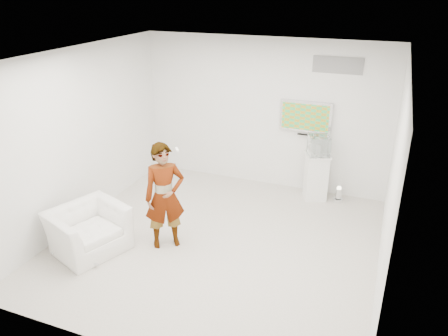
{
  "coord_description": "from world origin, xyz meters",
  "views": [
    {
      "loc": [
        2.33,
        -5.65,
        3.96
      ],
      "look_at": [
        -0.11,
        0.6,
        1.06
      ],
      "focal_mm": 35.0,
      "sensor_mm": 36.0,
      "label": 1
    }
  ],
  "objects_px": {
    "tv": "(306,117)",
    "floor_uplight": "(338,194)",
    "person": "(165,196)",
    "pedestal": "(316,177)",
    "armchair": "(88,230)"
  },
  "relations": [
    {
      "from": "person",
      "to": "floor_uplight",
      "type": "relative_size",
      "value": 5.62
    },
    {
      "from": "person",
      "to": "pedestal",
      "type": "bearing_deg",
      "value": 15.01
    },
    {
      "from": "armchair",
      "to": "tv",
      "type": "bearing_deg",
      "value": -16.76
    },
    {
      "from": "tv",
      "to": "floor_uplight",
      "type": "relative_size",
      "value": 3.24
    },
    {
      "from": "armchair",
      "to": "floor_uplight",
      "type": "bearing_deg",
      "value": -26.65
    },
    {
      "from": "floor_uplight",
      "to": "tv",
      "type": "bearing_deg",
      "value": 161.07
    },
    {
      "from": "armchair",
      "to": "floor_uplight",
      "type": "relative_size",
      "value": 3.54
    },
    {
      "from": "tv",
      "to": "pedestal",
      "type": "xyz_separation_m",
      "value": [
        0.34,
        -0.29,
        -1.09
      ]
    },
    {
      "from": "person",
      "to": "pedestal",
      "type": "relative_size",
      "value": 1.89
    },
    {
      "from": "armchair",
      "to": "floor_uplight",
      "type": "xyz_separation_m",
      "value": [
        3.45,
        3.1,
        -0.2
      ]
    },
    {
      "from": "floor_uplight",
      "to": "person",
      "type": "bearing_deg",
      "value": -133.37
    },
    {
      "from": "floor_uplight",
      "to": "pedestal",
      "type": "bearing_deg",
      "value": -178.36
    },
    {
      "from": "tv",
      "to": "floor_uplight",
      "type": "xyz_separation_m",
      "value": [
        0.8,
        -0.27,
        -1.4
      ]
    },
    {
      "from": "armchair",
      "to": "pedestal",
      "type": "xyz_separation_m",
      "value": [
        3.0,
        3.09,
        0.1
      ]
    },
    {
      "from": "tv",
      "to": "floor_uplight",
      "type": "distance_m",
      "value": 1.63
    }
  ]
}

